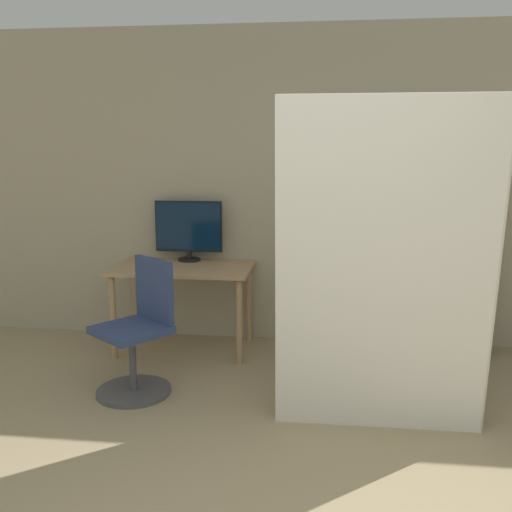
# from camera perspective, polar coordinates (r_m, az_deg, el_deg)

# --- Properties ---
(wall_back) EXTENTS (8.00, 0.06, 2.70)m
(wall_back) POSITION_cam_1_polar(r_m,az_deg,el_deg) (4.95, 5.17, 6.75)
(wall_back) COLOR tan
(wall_back) RESTS_ON ground
(desk) EXTENTS (1.15, 0.69, 0.72)m
(desk) POSITION_cam_1_polar(r_m,az_deg,el_deg) (4.83, -7.29, -2.11)
(desk) COLOR tan
(desk) RESTS_ON ground
(monitor) EXTENTS (0.59, 0.20, 0.52)m
(monitor) POSITION_cam_1_polar(r_m,az_deg,el_deg) (4.98, -6.76, 2.72)
(monitor) COLOR black
(monitor) RESTS_ON desk
(office_chair) EXTENTS (0.62, 0.62, 0.94)m
(office_chair) POSITION_cam_1_polar(r_m,az_deg,el_deg) (4.10, -11.67, -8.16)
(office_chair) COLOR #4C4C51
(office_chair) RESTS_ON ground
(bookshelf) EXTENTS (0.75, 0.31, 1.78)m
(bookshelf) POSITION_cam_1_polar(r_m,az_deg,el_deg) (4.93, 16.84, 0.32)
(bookshelf) COLOR #2D2319
(bookshelf) RESTS_ON ground
(mattress_near) EXTENTS (1.25, 0.35, 2.00)m
(mattress_near) POSITION_cam_1_polar(r_m,az_deg,el_deg) (3.41, 12.72, -1.39)
(mattress_near) COLOR silver
(mattress_near) RESTS_ON ground
(mattress_far) EXTENTS (1.25, 0.24, 1.99)m
(mattress_far) POSITION_cam_1_polar(r_m,az_deg,el_deg) (3.60, 12.41, -0.72)
(mattress_far) COLOR silver
(mattress_far) RESTS_ON ground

